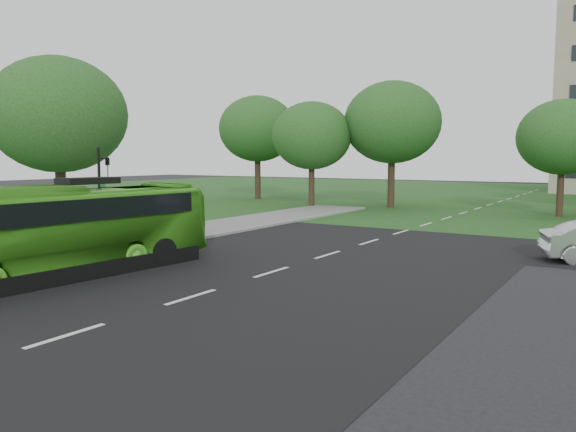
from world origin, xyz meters
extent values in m
plane|color=black|center=(0.00, 0.00, 0.00)|extent=(160.00, 160.00, 0.00)
cube|color=black|center=(0.00, 20.00, 0.01)|extent=(14.00, 120.00, 0.01)
cube|color=black|center=(0.00, 14.00, 0.01)|extent=(80.00, 12.00, 0.01)
cube|color=silver|center=(0.00, 15.00, 0.02)|extent=(0.15, 90.00, 0.01)
cube|color=#1A4918|center=(0.00, 45.00, 0.01)|extent=(120.00, 60.00, 0.01)
cube|color=#1A4918|center=(-20.00, 5.00, 0.01)|extent=(18.00, 60.00, 0.01)
cube|color=black|center=(1.95, 62.00, 12.50)|extent=(0.10, 18.40, 23.00)
cylinder|color=black|center=(-11.21, 24.25, 1.54)|extent=(0.46, 0.46, 3.08)
ellipsoid|color=#1C4B19|center=(-11.21, 24.25, 5.53)|extent=(6.11, 6.11, 5.20)
cylinder|color=black|center=(-5.92, 27.35, 1.79)|extent=(0.54, 0.54, 3.58)
ellipsoid|color=#1C4B19|center=(-5.92, 27.35, 6.52)|extent=(7.36, 7.36, 6.25)
cylinder|color=black|center=(5.96, 26.80, 1.44)|extent=(0.43, 0.43, 2.88)
ellipsoid|color=#1C4B19|center=(5.96, 26.80, 5.17)|extent=(5.72, 5.72, 4.86)
cylinder|color=black|center=(-19.87, 29.27, 1.82)|extent=(0.55, 0.55, 3.64)
ellipsoid|color=#1C4B19|center=(-19.87, 29.27, 6.49)|extent=(7.13, 7.13, 6.06)
cylinder|color=black|center=(-13.54, 3.76, 1.65)|extent=(0.50, 0.50, 3.29)
ellipsoid|color=#1C4B19|center=(-13.54, 3.76, 5.91)|extent=(6.54, 6.54, 5.56)
imported|color=green|center=(-5.50, -2.09, 1.49)|extent=(3.48, 10.88, 2.98)
cylinder|color=black|center=(-8.39, 1.86, 2.13)|extent=(0.12, 0.12, 4.27)
cylinder|color=black|center=(-8.09, 1.86, 3.84)|extent=(0.60, 0.07, 0.07)
imported|color=black|center=(-7.88, 1.86, 3.41)|extent=(0.17, 0.19, 0.85)
cube|color=#195926|center=(-8.26, 1.86, 2.73)|extent=(0.43, 0.03, 0.15)
camera|label=1|loc=(10.39, -13.44, 3.87)|focal=35.00mm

